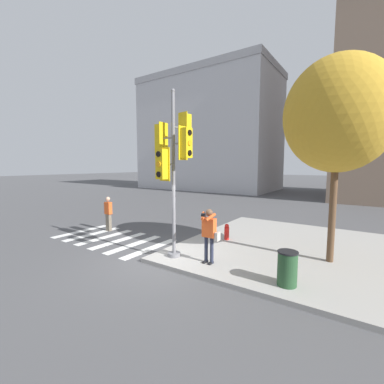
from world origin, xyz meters
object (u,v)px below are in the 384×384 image
(fire_hydrant, at_px, (227,232))
(trash_bin, at_px, (287,268))
(person_photographer, at_px, (209,231))
(street_tree, at_px, (338,115))
(traffic_signal_pole, at_px, (174,154))
(pedestrian_distant, at_px, (108,213))

(fire_hydrant, xyz_separation_m, trash_bin, (3.04, -2.71, 0.12))
(person_photographer, bearing_deg, street_tree, 36.34)
(traffic_signal_pole, distance_m, person_photographer, 2.65)
(pedestrian_distant, xyz_separation_m, trash_bin, (8.56, -1.25, -0.29))
(person_photographer, relative_size, street_tree, 0.27)
(traffic_signal_pole, height_order, fire_hydrant, traffic_signal_pole)
(street_tree, bearing_deg, trash_bin, -105.87)
(fire_hydrant, bearing_deg, trash_bin, -41.74)
(traffic_signal_pole, distance_m, pedestrian_distant, 5.74)
(traffic_signal_pole, height_order, pedestrian_distant, traffic_signal_pole)
(fire_hydrant, relative_size, trash_bin, 0.74)
(traffic_signal_pole, relative_size, fire_hydrant, 8.25)
(street_tree, bearing_deg, person_photographer, -143.66)
(traffic_signal_pole, bearing_deg, pedestrian_distant, 166.03)
(pedestrian_distant, height_order, street_tree, street_tree)
(pedestrian_distant, height_order, fire_hydrant, pedestrian_distant)
(pedestrian_distant, relative_size, trash_bin, 1.88)
(traffic_signal_pole, relative_size, trash_bin, 6.11)
(person_photographer, height_order, trash_bin, person_photographer)
(traffic_signal_pole, height_order, trash_bin, traffic_signal_pole)
(traffic_signal_pole, xyz_separation_m, trash_bin, (3.60, -0.02, -2.90))
(trash_bin, bearing_deg, fire_hydrant, 138.26)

